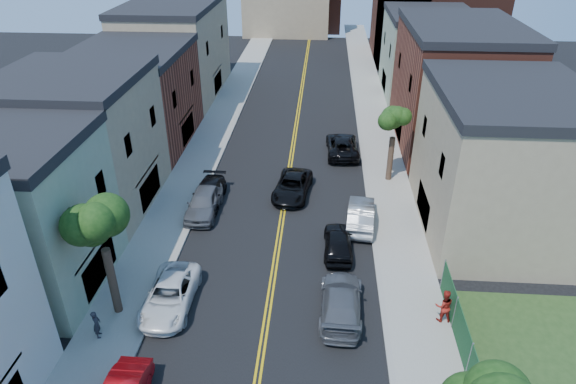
% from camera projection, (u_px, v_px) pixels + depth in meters
% --- Properties ---
extents(sidewalk_left, '(3.20, 100.00, 0.15)m').
position_uv_depth(sidewalk_left, '(215.00, 126.00, 49.20)').
color(sidewalk_left, gray).
rests_on(sidewalk_left, ground).
extents(sidewalk_right, '(3.20, 100.00, 0.15)m').
position_uv_depth(sidewalk_right, '(377.00, 131.00, 48.21)').
color(sidewalk_right, gray).
rests_on(sidewalk_right, ground).
extents(curb_left, '(0.30, 100.00, 0.15)m').
position_uv_depth(curb_left, '(233.00, 127.00, 49.09)').
color(curb_left, gray).
rests_on(curb_left, ground).
extents(curb_right, '(0.30, 100.00, 0.15)m').
position_uv_depth(curb_right, '(359.00, 130.00, 48.32)').
color(curb_right, gray).
rests_on(curb_right, ground).
extents(bldg_left_palegrn, '(9.00, 8.00, 8.50)m').
position_uv_depth(bldg_left_palegrn, '(8.00, 220.00, 26.70)').
color(bldg_left_palegrn, gray).
rests_on(bldg_left_palegrn, ground).
extents(bldg_left_tan_near, '(9.00, 10.00, 9.00)m').
position_uv_depth(bldg_left_tan_near, '(80.00, 146.00, 34.38)').
color(bldg_left_tan_near, '#998466').
rests_on(bldg_left_tan_near, ground).
extents(bldg_left_brick, '(9.00, 12.00, 8.00)m').
position_uv_depth(bldg_left_brick, '(135.00, 100.00, 44.17)').
color(bldg_left_brick, brown).
rests_on(bldg_left_brick, ground).
extents(bldg_left_tan_far, '(9.00, 16.00, 9.50)m').
position_uv_depth(bldg_left_tan_far, '(176.00, 52.00, 55.94)').
color(bldg_left_tan_far, '#998466').
rests_on(bldg_left_tan_far, ground).
extents(bldg_right_tan, '(9.00, 12.00, 9.00)m').
position_uv_depth(bldg_right_tan, '(501.00, 166.00, 31.77)').
color(bldg_right_tan, '#998466').
rests_on(bldg_right_tan, ground).
extents(bldg_right_brick, '(9.00, 14.00, 10.00)m').
position_uv_depth(bldg_right_brick, '(455.00, 89.00, 43.66)').
color(bldg_right_brick, brown).
rests_on(bldg_right_brick, ground).
extents(bldg_right_palegrn, '(9.00, 12.00, 8.50)m').
position_uv_depth(bldg_right_palegrn, '(427.00, 56.00, 56.17)').
color(bldg_right_palegrn, gray).
rests_on(bldg_right_palegrn, ground).
extents(church, '(16.20, 14.20, 22.60)m').
position_uv_depth(church, '(428.00, 6.00, 67.61)').
color(church, '#4C2319').
rests_on(church, ground).
extents(backdrop_center, '(10.00, 8.00, 10.00)m').
position_uv_depth(backdrop_center, '(311.00, 0.00, 86.16)').
color(backdrop_center, brown).
rests_on(backdrop_center, ground).
extents(tree_left_mid, '(5.20, 5.20, 9.29)m').
position_uv_depth(tree_left_mid, '(96.00, 207.00, 23.44)').
color(tree_left_mid, '#3A271D').
rests_on(tree_left_mid, sidewalk_left).
extents(tree_right_far, '(4.40, 4.40, 8.03)m').
position_uv_depth(tree_right_far, '(396.00, 111.00, 36.73)').
color(tree_right_far, '#3A271D').
rests_on(tree_right_far, sidewalk_right).
extents(white_pickup, '(2.45, 5.29, 1.47)m').
position_uv_depth(white_pickup, '(170.00, 295.00, 26.78)').
color(white_pickup, white).
rests_on(white_pickup, ground).
extents(grey_car_left, '(2.08, 5.08, 1.72)m').
position_uv_depth(grey_car_left, '(204.00, 202.00, 34.97)').
color(grey_car_left, '#57595F').
rests_on(grey_car_left, ground).
extents(black_car_left, '(2.11, 5.01, 1.44)m').
position_uv_depth(black_car_left, '(208.00, 194.00, 36.23)').
color(black_car_left, black).
rests_on(black_car_left, ground).
extents(grey_car_right, '(2.39, 5.45, 1.56)m').
position_uv_depth(grey_car_right, '(341.00, 302.00, 26.26)').
color(grey_car_right, '#56585D').
rests_on(grey_car_right, ground).
extents(black_car_right, '(1.78, 4.39, 1.49)m').
position_uv_depth(black_car_right, '(338.00, 242.00, 31.01)').
color(black_car_right, black).
rests_on(black_car_right, ground).
extents(silver_car_right, '(2.16, 5.05, 1.62)m').
position_uv_depth(silver_car_right, '(361.00, 215.00, 33.62)').
color(silver_car_right, '#A9ADB1').
rests_on(silver_car_right, ground).
extents(dark_car_right_far, '(2.88, 5.79, 1.58)m').
position_uv_depth(dark_car_right_far, '(342.00, 145.00, 43.49)').
color(dark_car_right_far, black).
rests_on(dark_car_right_far, ground).
extents(black_suv_lane, '(3.06, 5.52, 1.46)m').
position_uv_depth(black_suv_lane, '(292.00, 186.00, 37.25)').
color(black_suv_lane, black).
rests_on(black_suv_lane, ground).
extents(pedestrian_left, '(0.52, 0.65, 1.56)m').
position_uv_depth(pedestrian_left, '(97.00, 324.00, 24.63)').
color(pedestrian_left, '#26262D').
rests_on(pedestrian_left, sidewalk_left).
extents(pedestrian_right, '(0.95, 0.76, 1.89)m').
position_uv_depth(pedestrian_right, '(444.00, 306.00, 25.52)').
color(pedestrian_right, '#A02118').
rests_on(pedestrian_right, sidewalk_right).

